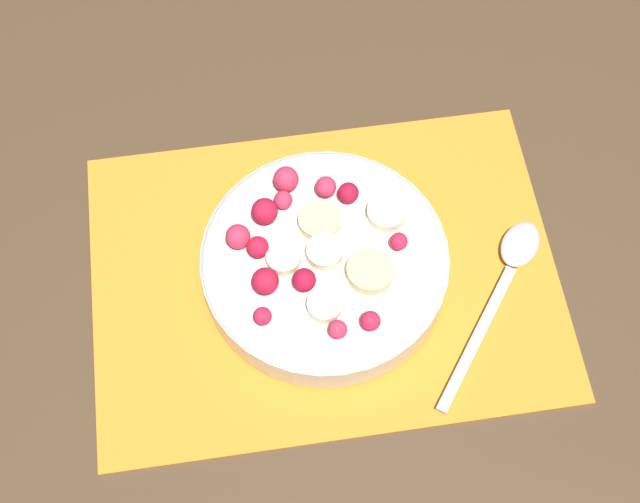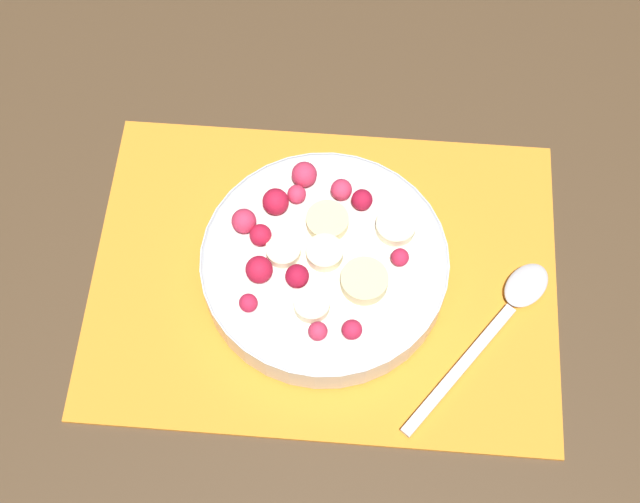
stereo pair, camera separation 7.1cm
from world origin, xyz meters
TOP-DOWN VIEW (x-y plane):
  - ground_plane at (0.00, 0.00)m, footprint 3.00×3.00m
  - placemat at (0.00, 0.00)m, footprint 0.39×0.28m
  - fruit_bowl at (0.00, -0.00)m, footprint 0.20×0.20m
  - spoon at (-0.15, 0.03)m, footprint 0.13×0.16m

SIDE VIEW (x-z plane):
  - ground_plane at x=0.00m, z-range 0.00..0.00m
  - placemat at x=0.00m, z-range 0.00..0.01m
  - spoon at x=-0.15m, z-range 0.01..0.01m
  - fruit_bowl at x=0.00m, z-range 0.00..0.05m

